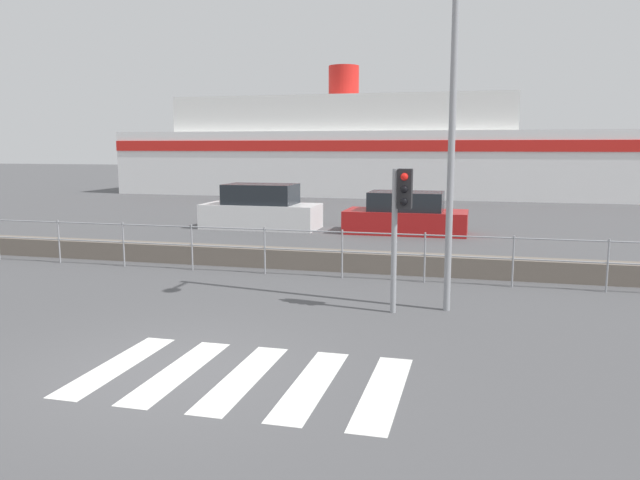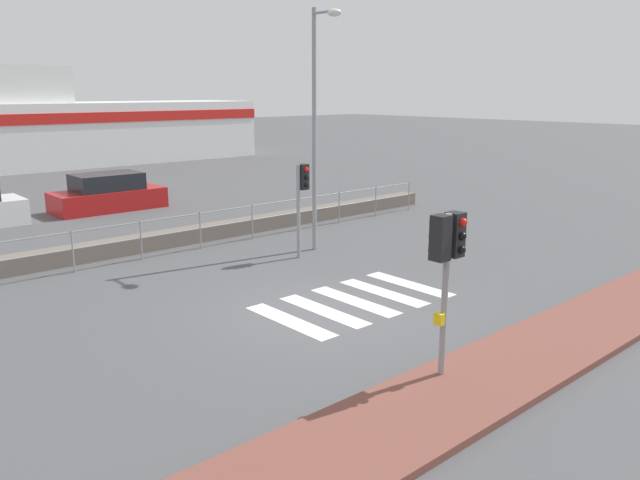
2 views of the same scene
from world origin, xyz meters
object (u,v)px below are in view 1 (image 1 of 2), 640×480
at_px(traffic_light_far, 401,208).
at_px(parked_car_white, 261,209).
at_px(parked_car_red, 406,216).
at_px(ferry_boat, 400,153).
at_px(streetlamp, 453,80).

xyz_separation_m(traffic_light_far, parked_car_white, (-6.24, 10.23, -1.19)).
relative_size(parked_car_white, parked_car_red, 1.02).
distance_m(ferry_boat, parked_car_red, 16.47).
xyz_separation_m(streetlamp, parked_car_red, (-1.88, 10.00, -3.42)).
relative_size(ferry_boat, parked_car_white, 8.59).
bearing_deg(parked_car_red, streetlamp, -79.36).
distance_m(parked_car_white, parked_car_red, 5.17).
bearing_deg(ferry_boat, parked_car_white, -100.04).
relative_size(traffic_light_far, parked_car_red, 0.62).
bearing_deg(streetlamp, ferry_boat, 99.05).
relative_size(traffic_light_far, streetlamp, 0.39).
bearing_deg(parked_car_red, parked_car_white, 180.00).
xyz_separation_m(traffic_light_far, ferry_boat, (-3.37, 26.43, 0.60)).
distance_m(streetlamp, parked_car_white, 12.68).
distance_m(traffic_light_far, parked_car_white, 12.04).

